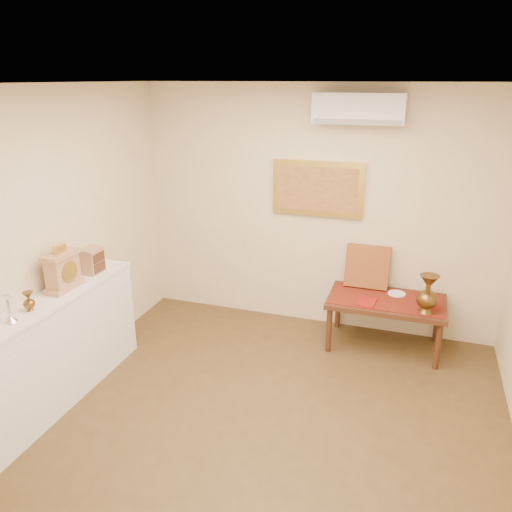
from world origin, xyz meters
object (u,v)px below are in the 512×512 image
at_px(display_ledge, 54,351).
at_px(low_table, 386,305).
at_px(wooden_chest, 92,260).
at_px(mantel_clock, 63,271).
at_px(brass_urn_tall, 428,290).

bearing_deg(display_ledge, low_table, 35.10).
relative_size(display_ledge, wooden_chest, 8.28).
distance_m(display_ledge, low_table, 3.27).
relative_size(mantel_clock, low_table, 0.34).
bearing_deg(low_table, brass_urn_tall, -27.44).
relative_size(display_ledge, low_table, 1.68).
bearing_deg(low_table, display_ledge, -144.90).
height_order(brass_urn_tall, display_ledge, brass_urn_tall).
xyz_separation_m(mantel_clock, wooden_chest, (-0.00, 0.42, -0.05)).
bearing_deg(wooden_chest, low_table, 24.51).
distance_m(wooden_chest, low_table, 3.00).
bearing_deg(mantel_clock, display_ledge, -90.65).
height_order(mantel_clock, wooden_chest, mantel_clock).
xyz_separation_m(display_ledge, low_table, (2.67, 1.88, -0.01)).
height_order(display_ledge, mantel_clock, mantel_clock).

